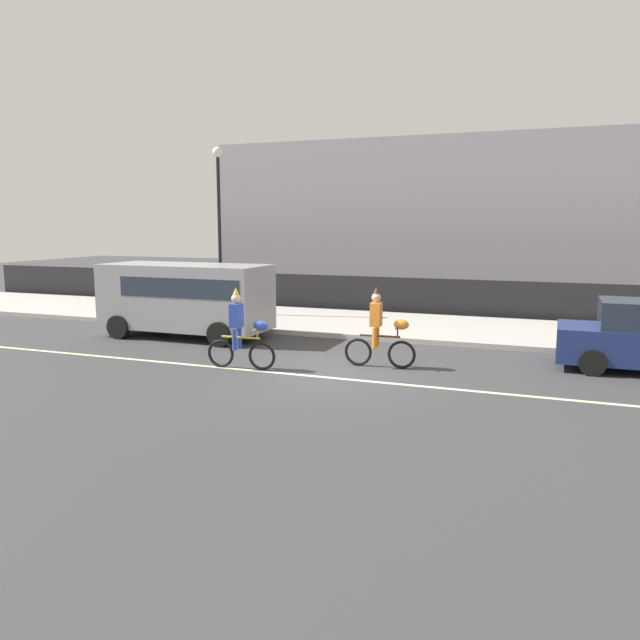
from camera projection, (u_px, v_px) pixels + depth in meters
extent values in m
plane|color=#38383A|center=(327.00, 372.00, 14.34)|extent=(80.00, 80.00, 0.00)
cube|color=beige|center=(319.00, 377.00, 13.88)|extent=(36.00, 0.14, 0.01)
cube|color=#ADAAA3|center=(396.00, 326.00, 20.33)|extent=(60.00, 5.00, 0.15)
cube|color=black|center=(415.00, 297.00, 22.91)|extent=(40.00, 0.08, 1.40)
cube|color=#99939E|center=(525.00, 219.00, 29.26)|extent=(28.00, 8.00, 7.11)
torus|color=black|center=(262.00, 356.00, 14.45)|extent=(0.67, 0.11, 0.67)
torus|color=black|center=(221.00, 353.00, 14.75)|extent=(0.67, 0.11, 0.67)
cylinder|color=gold|center=(241.00, 337.00, 14.54)|extent=(0.97, 0.11, 0.05)
cylinder|color=gold|center=(235.00, 333.00, 14.57)|extent=(0.04, 0.04, 0.18)
cylinder|color=gold|center=(257.00, 333.00, 14.40)|extent=(0.04, 0.04, 0.23)
cylinder|color=gold|center=(257.00, 329.00, 14.38)|extent=(0.07, 0.50, 0.03)
ellipsoid|color=#2D47B2|center=(261.00, 326.00, 14.34)|extent=(0.37, 0.22, 0.24)
cube|color=#2D47B2|center=(236.00, 316.00, 14.49)|extent=(0.26, 0.34, 0.56)
sphere|color=beige|center=(236.00, 299.00, 14.43)|extent=(0.22, 0.22, 0.22)
cone|color=gold|center=(236.00, 291.00, 14.40)|extent=(0.14, 0.14, 0.16)
cylinder|color=#2D47B2|center=(234.00, 340.00, 14.44)|extent=(0.11, 0.11, 0.48)
cylinder|color=#2D47B2|center=(239.00, 338.00, 14.70)|extent=(0.11, 0.11, 0.48)
torus|color=black|center=(402.00, 355.00, 14.62)|extent=(0.67, 0.11, 0.67)
torus|color=black|center=(358.00, 352.00, 14.93)|extent=(0.67, 0.11, 0.67)
cylinder|color=#4C2614|center=(380.00, 336.00, 14.71)|extent=(0.97, 0.10, 0.05)
cylinder|color=#4C2614|center=(374.00, 332.00, 14.74)|extent=(0.04, 0.04, 0.18)
cylinder|color=#4C2614|center=(398.00, 332.00, 14.57)|extent=(0.04, 0.04, 0.23)
cylinder|color=#4C2614|center=(398.00, 327.00, 14.55)|extent=(0.06, 0.50, 0.03)
ellipsoid|color=orange|center=(401.00, 325.00, 14.51)|extent=(0.37, 0.22, 0.24)
cube|color=orange|center=(376.00, 314.00, 14.66)|extent=(0.26, 0.33, 0.56)
sphere|color=tan|center=(376.00, 298.00, 14.60)|extent=(0.22, 0.22, 0.22)
cone|color=#4C2614|center=(376.00, 290.00, 14.57)|extent=(0.14, 0.14, 0.16)
cylinder|color=orange|center=(374.00, 338.00, 14.61)|extent=(0.11, 0.11, 0.48)
cylinder|color=orange|center=(377.00, 336.00, 14.88)|extent=(0.11, 0.11, 0.48)
cube|color=#99999E|center=(186.00, 296.00, 18.58)|extent=(5.00, 2.00, 1.90)
cube|color=#283342|center=(197.00, 285.00, 18.39)|extent=(3.90, 2.02, 0.56)
cylinder|color=black|center=(219.00, 334.00, 17.19)|extent=(0.70, 0.22, 0.70)
cylinder|color=black|center=(253.00, 324.00, 19.04)|extent=(0.70, 0.22, 0.70)
cylinder|color=black|center=(119.00, 327.00, 18.39)|extent=(0.70, 0.22, 0.70)
cylinder|color=black|center=(159.00, 318.00, 20.24)|extent=(0.70, 0.22, 0.70)
cylinder|color=black|center=(593.00, 363.00, 13.95)|extent=(0.60, 0.20, 0.60)
cylinder|color=black|center=(589.00, 348.00, 15.53)|extent=(0.60, 0.20, 0.60)
cylinder|color=black|center=(220.00, 237.00, 22.12)|extent=(0.12, 0.12, 5.50)
sphere|color=#EAEACC|center=(218.00, 152.00, 21.67)|extent=(0.36, 0.36, 0.36)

